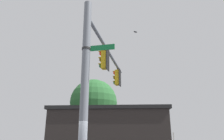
% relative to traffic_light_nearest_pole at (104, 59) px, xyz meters
% --- Properties ---
extents(signal_pole, '(0.31, 0.31, 7.37)m').
position_rel_traffic_light_nearest_pole_xyz_m(signal_pole, '(-2.90, -0.20, -2.23)').
color(signal_pole, slate).
rests_on(signal_pole, ground).
extents(mast_arm, '(7.84, 0.65, 0.18)m').
position_rel_traffic_light_nearest_pole_xyz_m(mast_arm, '(1.01, 0.04, 0.79)').
color(mast_arm, slate).
extents(traffic_light_nearest_pole, '(0.54, 0.49, 1.31)m').
position_rel_traffic_light_nearest_pole_xyz_m(traffic_light_nearest_pole, '(0.00, 0.00, 0.00)').
color(traffic_light_nearest_pole, black).
extents(traffic_light_mid_inner, '(0.54, 0.49, 1.31)m').
position_rel_traffic_light_nearest_pole_xyz_m(traffic_light_mid_inner, '(3.62, 0.22, 0.00)').
color(traffic_light_mid_inner, black).
extents(street_name_sign, '(0.35, 1.31, 0.22)m').
position_rel_traffic_light_nearest_pole_xyz_m(street_name_sign, '(-2.89, -0.46, -0.65)').
color(street_name_sign, '#147238').
extents(bird_flying, '(0.23, 0.22, 0.07)m').
position_rel_traffic_light_nearest_pole_xyz_m(bird_flying, '(2.89, -1.27, 2.90)').
color(bird_flying, black).
extents(storefront_building, '(8.81, 11.58, 4.58)m').
position_rel_traffic_light_nearest_pole_xyz_m(storefront_building, '(9.86, 2.57, -3.61)').
color(storefront_building, '#282321').
rests_on(storefront_building, ground).
extents(tree_by_storefront, '(4.90, 4.90, 7.97)m').
position_rel_traffic_light_nearest_pole_xyz_m(tree_by_storefront, '(10.97, 4.66, -0.40)').
color(tree_by_storefront, '#4C3823').
rests_on(tree_by_storefront, ground).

